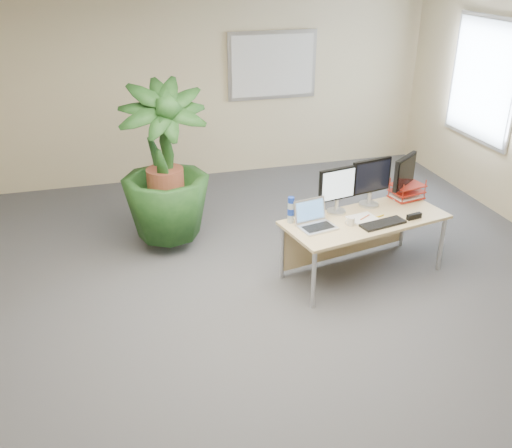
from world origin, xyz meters
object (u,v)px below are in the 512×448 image
object	(u,v)px
floor_plant	(166,184)
monitor_left	(338,187)
desk	(359,227)
laptop	(314,220)
monitor_right	(371,179)

from	to	relation	value
floor_plant	monitor_left	bearing A→B (deg)	-30.45
desk	floor_plant	world-z (taller)	floor_plant
monitor_left	laptop	bearing A→B (deg)	-144.37
desk	monitor_right	xyz separation A→B (m)	(0.19, 0.20, 0.42)
monitor_right	floor_plant	bearing A→B (deg)	156.44
floor_plant	laptop	distance (m)	1.73
floor_plant	laptop	world-z (taller)	floor_plant
monitor_right	laptop	size ratio (longest dim) A/B	1.28
monitor_right	laptop	distance (m)	0.82
desk	monitor_right	bearing A→B (deg)	46.16
desk	monitor_left	distance (m)	0.47
monitor_left	laptop	size ratio (longest dim) A/B	1.21
monitor_right	monitor_left	bearing A→B (deg)	-170.00
laptop	desk	bearing A→B (deg)	11.42
desk	floor_plant	xyz separation A→B (m)	(-1.80, 1.06, 0.25)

